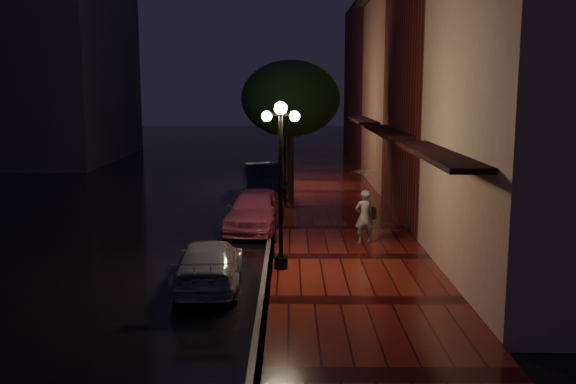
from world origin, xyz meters
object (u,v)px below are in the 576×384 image
(navy_car, at_px, (263,180))
(parking_meter, at_px, (276,218))
(streetlamp_near, at_px, (281,175))
(silver_car, at_px, (209,264))
(pink_car, at_px, (255,210))
(street_tree, at_px, (291,101))
(woman_with_umbrella, at_px, (365,194))
(streetlamp_far, at_px, (285,135))

(navy_car, distance_m, parking_meter, 9.06)
(streetlamp_near, bearing_deg, parking_meter, 94.14)
(silver_car, bearing_deg, pink_car, -100.24)
(navy_car, distance_m, silver_car, 12.84)
(street_tree, distance_m, silver_car, 12.72)
(streetlamp_near, relative_size, woman_with_umbrella, 1.89)
(silver_car, bearing_deg, navy_car, -96.49)
(street_tree, xyz_separation_m, navy_car, (-1.21, 0.80, -3.48))
(pink_car, distance_m, navy_car, 6.60)
(pink_car, bearing_deg, silver_car, -90.35)
(street_tree, relative_size, navy_car, 1.24)
(pink_car, height_order, parking_meter, parking_meter)
(woman_with_umbrella, bearing_deg, navy_car, -83.06)
(streetlamp_near, relative_size, streetlamp_far, 1.00)
(street_tree, bearing_deg, silver_car, -99.48)
(streetlamp_far, bearing_deg, pink_car, -96.16)
(pink_car, relative_size, navy_car, 0.90)
(street_tree, relative_size, silver_car, 1.48)
(navy_car, xyz_separation_m, silver_car, (-0.80, -12.81, -0.20))
(streetlamp_near, relative_size, silver_car, 1.10)
(navy_car, relative_size, silver_car, 1.19)
(parking_meter, bearing_deg, silver_car, -111.19)
(streetlamp_near, relative_size, navy_car, 0.92)
(streetlamp_far, bearing_deg, woman_with_umbrella, -77.53)
(navy_car, bearing_deg, woman_with_umbrella, -75.78)
(streetlamp_near, distance_m, streetlamp_far, 14.00)
(navy_car, distance_m, woman_with_umbrella, 9.68)
(woman_with_umbrella, bearing_deg, silver_car, 28.12)
(pink_car, relative_size, silver_car, 1.07)
(pink_car, distance_m, woman_with_umbrella, 4.29)
(streetlamp_far, distance_m, navy_car, 3.02)
(streetlamp_far, distance_m, parking_meter, 11.36)
(streetlamp_far, xyz_separation_m, woman_with_umbrella, (2.48, -11.21, -0.94))
(street_tree, bearing_deg, streetlamp_near, -91.35)
(pink_car, bearing_deg, streetlamp_near, -72.67)
(streetlamp_near, distance_m, parking_meter, 3.23)
(streetlamp_far, bearing_deg, parking_meter, -91.02)
(woman_with_umbrella, xyz_separation_m, parking_meter, (-2.68, -0.03, -0.72))
(navy_car, relative_size, woman_with_umbrella, 2.04)
(pink_car, height_order, silver_car, pink_car)
(navy_car, height_order, parking_meter, navy_car)
(streetlamp_far, bearing_deg, silver_car, -96.63)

